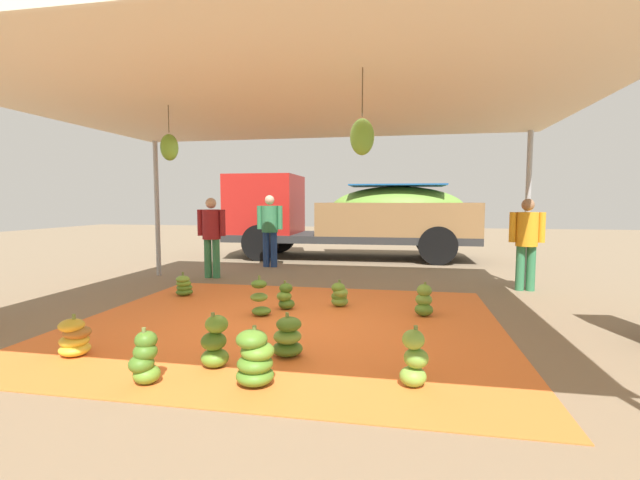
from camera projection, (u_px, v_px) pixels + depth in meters
name	position (u px, v px, depth m)	size (l,w,h in m)	color
ground_plane	(325.00, 283.00, 8.88)	(40.00, 40.00, 0.00)	#7F6B51
tarp_orange	(286.00, 323.00, 5.94)	(5.61, 5.03, 0.01)	orange
tent_canopy	(282.00, 100.00, 5.61)	(8.00, 7.00, 3.00)	#9EA0A5
banana_bunch_0	(414.00, 360.00, 3.89)	(0.32, 0.30, 0.54)	#75A83D
banana_bunch_1	(286.00, 297.00, 6.71)	(0.35, 0.34, 0.44)	#477523
banana_bunch_2	(255.00, 359.00, 3.92)	(0.42, 0.41, 0.54)	#518428
banana_bunch_3	(339.00, 295.00, 6.88)	(0.36, 0.36, 0.42)	#6B9E38
banana_bunch_4	(184.00, 286.00, 7.68)	(0.37, 0.38, 0.41)	#477523
banana_bunch_5	(145.00, 359.00, 3.96)	(0.34, 0.33, 0.51)	#60932D
banana_bunch_6	(75.00, 338.00, 4.69)	(0.43, 0.41, 0.45)	gold
banana_bunch_7	(288.00, 338.00, 4.66)	(0.45, 0.45, 0.47)	#477523
banana_bunch_8	(424.00, 301.00, 6.33)	(0.31, 0.32, 0.48)	#518428
banana_bunch_9	(215.00, 343.00, 4.36)	(0.37, 0.37, 0.54)	#60932D
banana_bunch_10	(260.00, 299.00, 6.33)	(0.39, 0.38, 0.58)	#518428
cargo_truck_main	(346.00, 214.00, 12.85)	(7.06, 2.46, 2.40)	#2D2D2D
worker_0	(527.00, 237.00, 8.09)	(0.62, 0.38, 1.68)	#337A4C
worker_1	(270.00, 225.00, 11.06)	(0.65, 0.40, 1.79)	navy
worker_2	(211.00, 231.00, 9.47)	(0.63, 0.38, 1.71)	#337A4C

